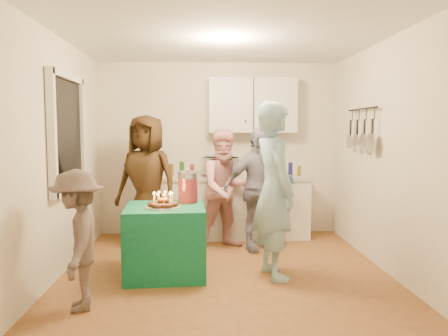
{
  "coord_description": "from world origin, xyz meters",
  "views": [
    {
      "loc": [
        -0.25,
        -4.67,
        1.59
      ],
      "look_at": [
        0.0,
        0.35,
        1.15
      ],
      "focal_mm": 35.0,
      "sensor_mm": 36.0,
      "label": 1
    }
  ],
  "objects_px": {
    "counter": "(233,208)",
    "microwave": "(221,167)",
    "punch_jar": "(188,188)",
    "man_birthday": "(274,190)",
    "party_table": "(165,240)",
    "woman_back_left": "(147,181)",
    "woman_back_right": "(258,189)",
    "woman_back_center": "(226,189)",
    "child_near_left": "(77,240)"
  },
  "relations": [
    {
      "from": "counter",
      "to": "microwave",
      "type": "relative_size",
      "value": 4.34
    },
    {
      "from": "punch_jar",
      "to": "man_birthday",
      "type": "xyz_separation_m",
      "value": [
        0.94,
        -0.34,
        0.01
      ]
    },
    {
      "from": "party_table",
      "to": "woman_back_left",
      "type": "relative_size",
      "value": 0.48
    },
    {
      "from": "woman_back_left",
      "to": "woman_back_right",
      "type": "height_order",
      "value": "woman_back_left"
    },
    {
      "from": "party_table",
      "to": "woman_back_center",
      "type": "relative_size",
      "value": 0.53
    },
    {
      "from": "woman_back_left",
      "to": "woman_back_center",
      "type": "relative_size",
      "value": 1.12
    },
    {
      "from": "microwave",
      "to": "woman_back_right",
      "type": "distance_m",
      "value": 0.87
    },
    {
      "from": "microwave",
      "to": "man_birthday",
      "type": "height_order",
      "value": "man_birthday"
    },
    {
      "from": "microwave",
      "to": "punch_jar",
      "type": "distance_m",
      "value": 1.5
    },
    {
      "from": "punch_jar",
      "to": "man_birthday",
      "type": "bearing_deg",
      "value": -19.97
    },
    {
      "from": "counter",
      "to": "microwave",
      "type": "bearing_deg",
      "value": 180.0
    },
    {
      "from": "woman_back_left",
      "to": "microwave",
      "type": "bearing_deg",
      "value": 44.79
    },
    {
      "from": "party_table",
      "to": "child_near_left",
      "type": "distance_m",
      "value": 1.16
    },
    {
      "from": "woman_back_right",
      "to": "woman_back_left",
      "type": "bearing_deg",
      "value": 154.29
    },
    {
      "from": "microwave",
      "to": "woman_back_center",
      "type": "xyz_separation_m",
      "value": [
        0.05,
        -0.58,
        -0.25
      ]
    },
    {
      "from": "counter",
      "to": "woman_back_center",
      "type": "xyz_separation_m",
      "value": [
        -0.13,
        -0.58,
        0.37
      ]
    },
    {
      "from": "party_table",
      "to": "woman_back_center",
      "type": "bearing_deg",
      "value": 55.43
    },
    {
      "from": "counter",
      "to": "man_birthday",
      "type": "distance_m",
      "value": 1.87
    },
    {
      "from": "woman_back_right",
      "to": "microwave",
      "type": "bearing_deg",
      "value": 107.39
    },
    {
      "from": "party_table",
      "to": "child_near_left",
      "type": "height_order",
      "value": "child_near_left"
    },
    {
      "from": "man_birthday",
      "to": "woman_back_right",
      "type": "height_order",
      "value": "man_birthday"
    },
    {
      "from": "man_birthday",
      "to": "woman_back_right",
      "type": "distance_m",
      "value": 1.08
    },
    {
      "from": "microwave",
      "to": "woman_back_center",
      "type": "relative_size",
      "value": 0.32
    },
    {
      "from": "man_birthday",
      "to": "woman_back_left",
      "type": "bearing_deg",
      "value": 36.52
    },
    {
      "from": "microwave",
      "to": "party_table",
      "type": "relative_size",
      "value": 0.6
    },
    {
      "from": "punch_jar",
      "to": "woman_back_center",
      "type": "bearing_deg",
      "value": 60.21
    },
    {
      "from": "woman_back_left",
      "to": "child_near_left",
      "type": "distance_m",
      "value": 2.15
    },
    {
      "from": "man_birthday",
      "to": "party_table",
      "type": "bearing_deg",
      "value": 71.44
    },
    {
      "from": "man_birthday",
      "to": "woman_back_right",
      "type": "bearing_deg",
      "value": -10.14
    },
    {
      "from": "microwave",
      "to": "woman_back_left",
      "type": "height_order",
      "value": "woman_back_left"
    },
    {
      "from": "punch_jar",
      "to": "child_near_left",
      "type": "relative_size",
      "value": 0.27
    },
    {
      "from": "man_birthday",
      "to": "woman_back_right",
      "type": "xyz_separation_m",
      "value": [
        -0.04,
        1.07,
        -0.13
      ]
    },
    {
      "from": "punch_jar",
      "to": "man_birthday",
      "type": "relative_size",
      "value": 0.18
    },
    {
      "from": "man_birthday",
      "to": "woman_back_center",
      "type": "distance_m",
      "value": 1.28
    },
    {
      "from": "microwave",
      "to": "party_table",
      "type": "bearing_deg",
      "value": -102.82
    },
    {
      "from": "microwave",
      "to": "child_near_left",
      "type": "distance_m",
      "value": 2.92
    },
    {
      "from": "man_birthday",
      "to": "child_near_left",
      "type": "distance_m",
      "value": 2.05
    },
    {
      "from": "microwave",
      "to": "woman_back_right",
      "type": "xyz_separation_m",
      "value": [
        0.46,
        -0.7,
        -0.24
      ]
    },
    {
      "from": "counter",
      "to": "punch_jar",
      "type": "bearing_deg",
      "value": -113.3
    },
    {
      "from": "microwave",
      "to": "punch_jar",
      "type": "height_order",
      "value": "microwave"
    },
    {
      "from": "child_near_left",
      "to": "punch_jar",
      "type": "bearing_deg",
      "value": 128.13
    },
    {
      "from": "woman_back_right",
      "to": "party_table",
      "type": "bearing_deg",
      "value": -156.23
    },
    {
      "from": "woman_back_left",
      "to": "woman_back_right",
      "type": "distance_m",
      "value": 1.51
    },
    {
      "from": "woman_back_center",
      "to": "punch_jar",
      "type": "bearing_deg",
      "value": -138.48
    },
    {
      "from": "counter",
      "to": "microwave",
      "type": "distance_m",
      "value": 0.65
    },
    {
      "from": "woman_back_right",
      "to": "counter",
      "type": "bearing_deg",
      "value": 95.71
    },
    {
      "from": "woman_back_center",
      "to": "man_birthday",
      "type": "bearing_deg",
      "value": -87.88
    },
    {
      "from": "party_table",
      "to": "woman_back_right",
      "type": "xyz_separation_m",
      "value": [
        1.14,
        0.94,
        0.43
      ]
    },
    {
      "from": "punch_jar",
      "to": "child_near_left",
      "type": "xyz_separation_m",
      "value": [
        -0.94,
        -1.12,
        -0.31
      ]
    },
    {
      "from": "woman_back_left",
      "to": "woman_back_center",
      "type": "height_order",
      "value": "woman_back_left"
    }
  ]
}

